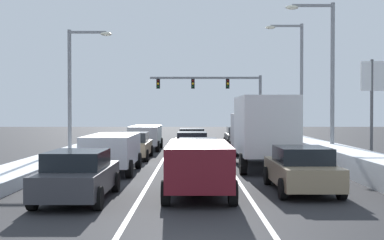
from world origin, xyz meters
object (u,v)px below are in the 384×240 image
Objects in this scene: suv_silver_left_lane_fourth at (145,135)px; street_lamp_right_far at (296,75)px; box_truck_right_lane_second at (261,128)px; sedan_black_right_lane_fourth at (237,137)px; suv_gray_right_lane_third at (247,138)px; sedan_charcoal_left_lane_nearest at (77,175)px; traffic_light_gantry at (220,90)px; suv_maroon_center_lane_nearest at (198,164)px; suv_white_left_lane_second at (111,150)px; sedan_navy_center_lane_second at (197,156)px; sedan_tan_left_lane_third at (132,145)px; sedan_red_center_lane_third at (191,145)px; street_lamp_left_mid at (75,80)px; street_lamp_right_mid at (325,67)px; sedan_green_center_lane_fourth at (191,139)px; sedan_tan_right_lane_nearest at (300,169)px.

street_lamp_right_far is at bearing 2.04° from suv_silver_left_lane_fourth.
box_truck_right_lane_second is 13.96m from sedan_black_right_lane_fourth.
suv_gray_right_lane_third is 1.09× the size of sedan_charcoal_left_lane_nearest.
suv_gray_right_lane_third is 17.78m from traffic_light_gantry.
suv_white_left_lane_second is (-3.69, 5.85, 0.00)m from suv_maroon_center_lane_nearest.
suv_gray_right_lane_third is 10.22m from sedan_navy_center_lane_second.
sedan_charcoal_left_lane_nearest and sedan_tan_left_lane_third have the same top height.
sedan_red_center_lane_third is 0.60× the size of street_lamp_left_mid.
suv_gray_right_lane_third is at bearing -25.06° from suv_silver_left_lane_fourth.
street_lamp_right_far is 1.17× the size of street_lamp_left_mid.
suv_silver_left_lane_fourth is 0.45× the size of traffic_light_gantry.
sedan_tan_left_lane_third is (-6.61, 4.52, -1.14)m from box_truck_right_lane_second.
street_lamp_left_mid is (-7.19, 8.13, 3.80)m from sedan_navy_center_lane_second.
suv_silver_left_lane_fourth is (-6.51, 10.98, -0.88)m from box_truck_right_lane_second.
sedan_black_right_lane_fourth is at bearing 78.44° from sedan_navy_center_lane_second.
sedan_red_center_lane_third is 8.55m from street_lamp_right_mid.
street_lamp_left_mid is (-6.92, -4.22, 3.80)m from sedan_green_center_lane_fourth.
sedan_tan_left_lane_third is 0.60× the size of street_lamp_left_mid.
sedan_tan_left_lane_third is (0.16, 6.26, -0.25)m from suv_white_left_lane_second.
sedan_black_right_lane_fourth is 11.94m from street_lamp_right_mid.
sedan_charcoal_left_lane_nearest is 6.66m from suv_white_left_lane_second.
sedan_green_center_lane_fourth is at bearing 74.15° from suv_white_left_lane_second.
suv_white_left_lane_second is 0.57× the size of street_lamp_right_mid.
suv_white_left_lane_second is 27.92m from traffic_light_gantry.
sedan_black_right_lane_fourth is at bearing -86.85° from traffic_light_gantry.
traffic_light_gantry is (-0.67, 17.38, 3.72)m from suv_gray_right_lane_third.
box_truck_right_lane_second is 8.09m from sedan_tan_left_lane_third.
street_lamp_right_far is at bearing 78.56° from sedan_tan_right_lane_nearest.
sedan_navy_center_lane_second is 13.30m from suv_silver_left_lane_fourth.
sedan_green_center_lane_fourth is 10.99m from street_lamp_right_mid.
sedan_black_right_lane_fourth is 1.00× the size of sedan_green_center_lane_fourth.
suv_maroon_center_lane_nearest is 18.88m from suv_silver_left_lane_fourth.
suv_gray_right_lane_third reaches higher than sedan_green_center_lane_fourth.
sedan_red_center_lane_third is 8.02m from street_lamp_left_mid.
sedan_black_right_lane_fourth is at bearing 90.48° from sedan_tan_right_lane_nearest.
suv_white_left_lane_second is at bearing -91.45° from sedan_tan_left_lane_third.
street_lamp_left_mid reaches higher than sedan_green_center_lane_fourth.
street_lamp_right_far is (7.34, 0.86, 4.45)m from sedan_green_center_lane_fourth.
street_lamp_right_mid is at bearing 37.20° from sedan_navy_center_lane_second.
sedan_red_center_lane_third and sedan_green_center_lane_fourth have the same top height.
sedan_red_center_lane_third is at bearing 90.95° from suv_maroon_center_lane_nearest.
sedan_tan_right_lane_nearest is 1.00× the size of sedan_red_center_lane_third.
sedan_red_center_lane_third is 5.61m from sedan_green_center_lane_fourth.
box_truck_right_lane_second is 8.24m from suv_maroon_center_lane_nearest.
traffic_light_gantry is (-0.62, 11.28, 3.97)m from sedan_black_right_lane_fourth.
suv_maroon_center_lane_nearest is at bearing -98.66° from sedan_black_right_lane_fourth.
street_lamp_left_mid is (-10.59, 13.05, 3.80)m from sedan_tan_right_lane_nearest.
suv_maroon_center_lane_nearest reaches higher than sedan_charcoal_left_lane_nearest.
sedan_tan_right_lane_nearest is 1.00× the size of sedan_charcoal_left_lane_nearest.
sedan_black_right_lane_fourth is at bearing 66.01° from suv_white_left_lane_second.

